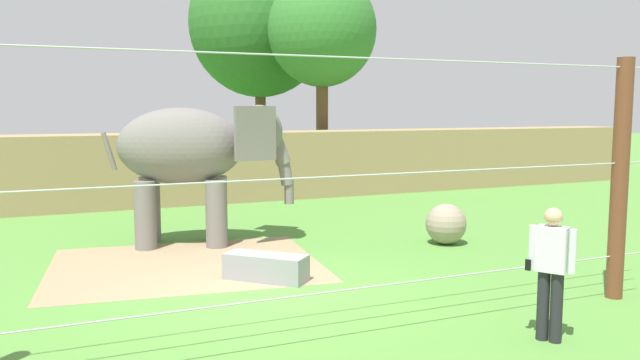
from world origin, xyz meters
TOP-DOWN VIEW (x-y plane):
  - ground_plane at (0.00, 0.00)m, footprint 120.00×120.00m
  - dirt_patch at (-0.82, 2.24)m, footprint 5.28×4.56m
  - embankment_wall at (0.00, 10.08)m, footprint 36.00×1.80m
  - elephant at (-0.20, 3.97)m, footprint 3.86×2.15m
  - enrichment_ball at (4.62, 1.82)m, footprint 0.86×0.86m
  - cable_fence at (0.00, -2.43)m, footprint 10.46×0.25m
  - zookeeper at (2.50, -3.43)m, footprint 0.42×0.53m
  - feed_trough at (0.19, 0.64)m, footprint 1.34×1.35m
  - tree_far_left at (5.32, 16.23)m, footprint 5.79×5.79m
  - tree_left_of_centre at (6.34, 12.20)m, footprint 3.94×3.94m

SIDE VIEW (x-z plane):
  - ground_plane at x=0.00m, z-range 0.00..0.00m
  - dirt_patch at x=-0.82m, z-range 0.00..0.01m
  - feed_trough at x=0.19m, z-range 0.00..0.44m
  - enrichment_ball at x=4.62m, z-range 0.00..0.86m
  - zookeeper at x=2.50m, z-range 0.09..1.76m
  - embankment_wall at x=0.00m, z-range 0.00..2.12m
  - cable_fence at x=0.00m, z-range 0.01..3.62m
  - elephant at x=-0.20m, z-range 0.48..3.42m
  - tree_left_of_centre at x=6.34m, z-range 1.77..9.54m
  - tree_far_left at x=5.32m, z-range 1.64..11.05m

